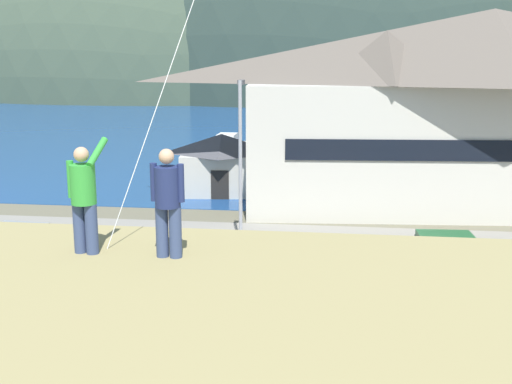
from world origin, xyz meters
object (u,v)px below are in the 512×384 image
object	(u,v)px
parked_car_mid_row_far	(142,257)
parked_car_mid_row_near	(340,320)
person_kite_flyer	(84,196)
person_companion	(168,200)
moored_boat_outer_mooring	(307,159)
parking_light_pole	(240,155)
wharf_dock	(264,160)
parked_car_front_row_red	(442,256)
parked_car_back_row_right	(20,246)
parked_car_back_row_left	(259,263)
harbor_lodge	(488,105)
moored_boat_wharfside	(228,150)
parked_car_mid_row_center	(91,317)
storage_shed_waterside	(222,163)

from	to	relation	value
parked_car_mid_row_far	parked_car_mid_row_near	distance (m)	9.15
person_kite_flyer	person_companion	xyz separation A→B (m)	(1.39, -0.04, -0.02)
parked_car_mid_row_near	person_companion	world-z (taller)	person_companion
moored_boat_outer_mooring	person_companion	distance (m)	40.21
parked_car_mid_row_near	parking_light_pole	distance (m)	11.22
wharf_dock	parked_car_front_row_red	bearing A→B (deg)	-69.08
parked_car_back_row_right	person_companion	world-z (taller)	person_companion
wharf_dock	parked_car_back_row_left	distance (m)	28.01
parked_car_mid_row_far	parked_car_front_row_red	bearing A→B (deg)	8.12
parked_car_mid_row_far	parked_car_back_row_right	world-z (taller)	same
harbor_lodge	parked_car_back_row_left	distance (m)	19.57
moored_boat_wharfside	parked_car_front_row_red	world-z (taller)	moored_boat_wharfside
moored_boat_wharfside	person_kite_flyer	bearing A→B (deg)	-83.30
moored_boat_outer_mooring	wharf_dock	bearing A→B (deg)	158.32
parked_car_mid_row_near	person_companion	size ratio (longest dim) A/B	2.43
parked_car_front_row_red	parking_light_pole	world-z (taller)	parking_light_pole
parked_car_mid_row_center	moored_boat_outer_mooring	bearing A→B (deg)	81.16
moored_boat_outer_mooring	parked_car_mid_row_near	xyz separation A→B (m)	(2.45, -31.40, 0.34)
person_kite_flyer	parked_car_mid_row_far	bearing A→B (deg)	104.21
parked_car_front_row_red	storage_shed_waterside	bearing A→B (deg)	127.50
moored_boat_wharfside	person_companion	xyz separation A→B (m)	(6.55, -44.00, 5.86)
parked_car_back_row_right	moored_boat_wharfside	bearing A→B (deg)	83.08
storage_shed_waterside	parking_light_pole	world-z (taller)	parking_light_pole
parked_car_front_row_red	parking_light_pole	size ratio (longest dim) A/B	0.57
moored_boat_outer_mooring	person_kite_flyer	distance (m)	40.21
parked_car_back_row_left	person_companion	distance (m)	14.43
moored_boat_wharfside	parked_car_mid_row_far	world-z (taller)	moored_boat_wharfside
storage_shed_waterside	parked_car_back_row_right	distance (m)	16.76
parked_car_mid_row_center	person_companion	size ratio (longest dim) A/B	2.42
moored_boat_wharfside	parked_car_mid_row_center	size ratio (longest dim) A/B	1.64
parked_car_front_row_red	parked_car_mid_row_far	size ratio (longest dim) A/B	1.00
wharf_dock	parked_car_back_row_left	xyz separation A→B (m)	(2.93, -27.85, 0.71)
parking_light_pole	storage_shed_waterside	bearing A→B (deg)	104.15
parked_car_mid_row_center	parked_car_back_row_left	distance (m)	7.16
wharf_dock	parking_light_pole	world-z (taller)	parking_light_pole
harbor_lodge	person_companion	xyz separation A→B (m)	(-11.20, -28.49, 0.62)
moored_boat_wharfside	parked_car_mid_row_near	bearing A→B (deg)	-75.20
parked_car_mid_row_center	person_kite_flyer	size ratio (longest dim) A/B	2.26
harbor_lodge	moored_boat_wharfside	xyz separation A→B (m)	(-17.75, 15.52, -5.24)
parked_car_mid_row_center	parked_car_back_row_right	size ratio (longest dim) A/B	0.97
moored_boat_outer_mooring	parking_light_pole	bearing A→B (deg)	-95.25
moored_boat_wharfside	person_companion	world-z (taller)	person_companion
parked_car_mid_row_far	parked_car_mid_row_near	world-z (taller)	same
parking_light_pole	person_kite_flyer	size ratio (longest dim) A/B	4.09
moored_boat_wharfside	storage_shed_waterside	bearing A→B (deg)	-81.97
wharf_dock	person_kite_flyer	xyz separation A→B (m)	(1.73, -41.14, 6.24)
wharf_dock	parking_light_pole	size ratio (longest dim) A/B	1.87
harbor_lodge	moored_boat_outer_mooring	distance (m)	16.48
harbor_lodge	wharf_dock	xyz separation A→B (m)	(-14.32, 12.70, -5.61)
storage_shed_waterside	wharf_dock	xyz separation A→B (m)	(1.45, 11.20, -1.65)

